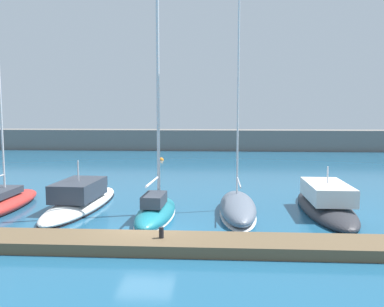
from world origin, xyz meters
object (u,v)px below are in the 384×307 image
mooring_buoy_orange (161,160)px  dock_bollard (161,233)px  sailboat_teal_third (156,210)px  motorboat_white_second (81,200)px  sailboat_slate_fourth (238,207)px  motorboat_charcoal_fifth (325,204)px

mooring_buoy_orange → dock_bollard: (4.05, -29.57, 0.69)m
sailboat_teal_third → mooring_buoy_orange: sailboat_teal_third is taller
motorboat_white_second → sailboat_teal_third: (4.67, -2.03, -0.02)m
sailboat_teal_third → mooring_buoy_orange: 24.95m
dock_bollard → motorboat_white_second: bearing=129.4°
sailboat_teal_third → mooring_buoy_orange: (-3.10, 24.75, -0.43)m
sailboat_teal_third → sailboat_slate_fourth: (4.34, 1.14, -0.03)m
sailboat_teal_third → motorboat_charcoal_fifth: sailboat_teal_third is taller
sailboat_teal_third → sailboat_slate_fourth: 4.48m
sailboat_slate_fourth → dock_bollard: bearing=150.3°
dock_bollard → mooring_buoy_orange: bearing=97.8°
sailboat_teal_third → motorboat_white_second: bearing=69.5°
motorboat_white_second → mooring_buoy_orange: motorboat_white_second is taller
sailboat_slate_fourth → mooring_buoy_orange: size_ratio=23.13×
motorboat_charcoal_fifth → motorboat_white_second: bearing=90.2°
sailboat_slate_fourth → dock_bollard: sailboat_slate_fourth is taller
mooring_buoy_orange → motorboat_white_second: bearing=-94.0°
sailboat_slate_fourth → mooring_buoy_orange: bearing=17.3°
sailboat_slate_fourth → sailboat_teal_third: bearing=104.6°
motorboat_charcoal_fifth → mooring_buoy_orange: (-12.35, 22.83, -0.46)m
motorboat_charcoal_fifth → mooring_buoy_orange: motorboat_charcoal_fifth is taller
motorboat_charcoal_fifth → dock_bollard: size_ratio=20.64×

